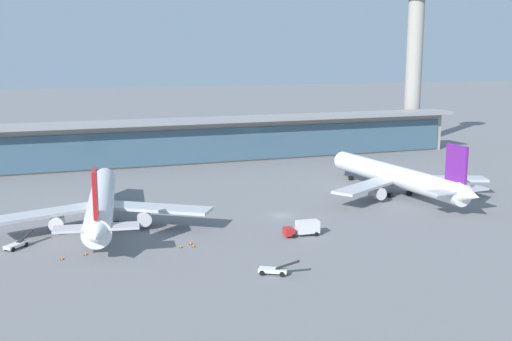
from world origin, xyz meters
The scene contains 13 objects.
ground_plane centered at (0.00, 0.00, 0.00)m, with size 1200.00×1200.00×0.00m, color slate.
airliner_left_stand centered at (-39.47, 5.32, 5.08)m, with size 46.16×60.53×16.14m.
airliner_centre_stand centered at (35.83, 8.46, 5.08)m, with size 46.53×60.62×16.14m.
service_truck_near_nose_white centered at (-56.33, -5.10, 0.81)m, with size 5.65×5.88×2.70m.
service_truck_under_wing_red centered at (-2.01, -16.36, 1.69)m, with size 7.42×2.75×3.10m.
service_truck_mid_apron_white centered at (-15.93, -34.95, 0.81)m, with size 6.51×4.69×2.70m.
terminal_building centered at (0.00, 74.06, 7.87)m, with size 195.39×12.80×15.20m.
control_tower centered at (93.74, 87.36, 38.88)m, with size 12.00×12.00×71.28m.
safety_cone_alpha centered at (-27.18, -15.38, 0.32)m, with size 0.62×0.62×0.70m.
safety_cone_bravo centered at (-24.89, -13.98, 0.32)m, with size 0.62×0.62×0.70m.
safety_cone_charlie centered at (-44.48, -13.60, 0.32)m, with size 0.62×0.62×0.70m.
safety_cone_delta centered at (-48.68, -14.74, 0.32)m, with size 0.62×0.62×0.70m.
safety_cone_echo centered at (-24.82, -15.74, 0.32)m, with size 0.62×0.62×0.70m.
Camera 1 is at (-52.12, -124.47, 35.81)m, focal length 42.81 mm.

